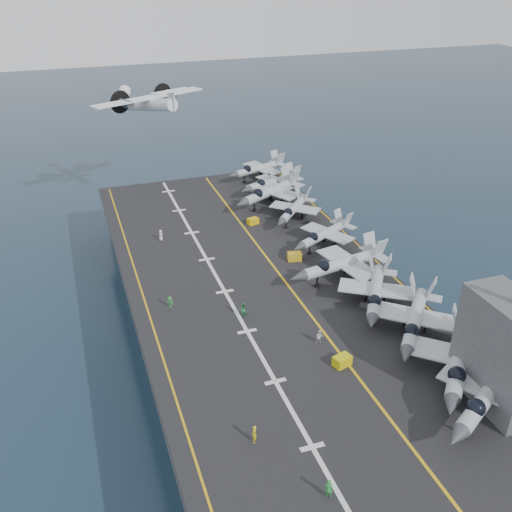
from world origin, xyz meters
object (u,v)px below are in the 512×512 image
object	(u,v)px
fighter_jet_0	(489,392)
transport_plane	(150,105)
tow_cart_a	(342,361)
island_superstructure	(507,341)

from	to	relation	value
fighter_jet_0	transport_plane	xyz separation A→B (m)	(-19.01, 83.33, 11.76)
fighter_jet_0	tow_cart_a	world-z (taller)	fighter_jet_0
tow_cart_a	transport_plane	xyz separation A→B (m)	(-8.63, 71.59, 13.89)
tow_cart_a	transport_plane	distance (m)	73.44
island_superstructure	tow_cart_a	bearing A→B (deg)	141.37
tow_cart_a	transport_plane	world-z (taller)	transport_plane
tow_cart_a	transport_plane	size ratio (longest dim) A/B	0.08
island_superstructure	transport_plane	world-z (taller)	transport_plane
island_superstructure	fighter_jet_0	bearing A→B (deg)	-147.07
tow_cart_a	island_superstructure	bearing A→B (deg)	-38.63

